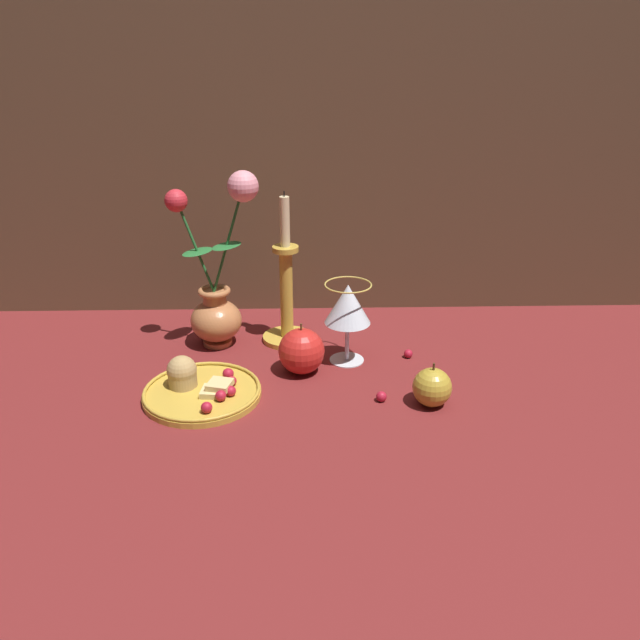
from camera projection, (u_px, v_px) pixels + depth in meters
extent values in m
plane|color=maroon|center=(302.00, 379.00, 1.11)|extent=(2.40, 2.40, 0.00)
cube|color=brown|center=(298.00, 13.00, 1.18)|extent=(2.40, 0.04, 1.20)
cylinder|color=#B77042|center=(218.00, 342.00, 1.23)|extent=(0.06, 0.06, 0.01)
ellipsoid|color=#B77042|center=(216.00, 320.00, 1.22)|extent=(0.10, 0.10, 0.08)
cylinder|color=#B77042|center=(215.00, 299.00, 1.20)|extent=(0.04, 0.04, 0.03)
torus|color=#B77042|center=(214.00, 291.00, 1.19)|extent=(0.06, 0.06, 0.01)
cylinder|color=#23662D|center=(196.00, 247.00, 1.15)|extent=(0.06, 0.01, 0.18)
ellipsoid|color=#23662D|center=(198.00, 252.00, 1.16)|extent=(0.07, 0.08, 0.00)
sphere|color=red|center=(176.00, 201.00, 1.12)|extent=(0.04, 0.04, 0.04)
cylinder|color=#23662D|center=(228.00, 241.00, 1.15)|extent=(0.07, 0.01, 0.20)
ellipsoid|color=#23662D|center=(227.00, 246.00, 1.15)|extent=(0.07, 0.08, 0.00)
sphere|color=pink|center=(243.00, 186.00, 1.11)|extent=(0.06, 0.06, 0.06)
cylinder|color=gold|center=(202.00, 394.00, 1.05)|extent=(0.20, 0.20, 0.01)
torus|color=gold|center=(202.00, 390.00, 1.05)|extent=(0.20, 0.20, 0.01)
cylinder|color=tan|center=(183.00, 378.00, 1.06)|extent=(0.05, 0.05, 0.03)
sphere|color=tan|center=(182.00, 370.00, 1.05)|extent=(0.05, 0.05, 0.05)
cube|color=#DBBC7A|center=(213.00, 391.00, 1.04)|extent=(0.04, 0.04, 0.01)
cube|color=#DBBC7A|center=(220.00, 385.00, 1.04)|extent=(0.05, 0.05, 0.01)
sphere|color=#AD192D|center=(207.00, 407.00, 0.98)|extent=(0.02, 0.02, 0.02)
sphere|color=#AD192D|center=(221.00, 396.00, 1.02)|extent=(0.02, 0.02, 0.02)
sphere|color=#AD192D|center=(231.00, 391.00, 1.03)|extent=(0.02, 0.02, 0.02)
sphere|color=#AD192D|center=(232.00, 381.00, 1.06)|extent=(0.02, 0.02, 0.02)
sphere|color=#AD192D|center=(228.00, 374.00, 1.08)|extent=(0.02, 0.02, 0.02)
cylinder|color=silver|center=(347.00, 359.00, 1.17)|extent=(0.06, 0.06, 0.00)
cylinder|color=silver|center=(347.00, 341.00, 1.16)|extent=(0.01, 0.01, 0.07)
cone|color=silver|center=(348.00, 304.00, 1.13)|extent=(0.08, 0.08, 0.07)
cone|color=gold|center=(348.00, 309.00, 1.13)|extent=(0.07, 0.07, 0.05)
torus|color=gold|center=(348.00, 285.00, 1.11)|extent=(0.09, 0.09, 0.00)
cylinder|color=gold|center=(287.00, 338.00, 1.25)|extent=(0.10, 0.10, 0.01)
cylinder|color=gold|center=(286.00, 295.00, 1.21)|extent=(0.03, 0.03, 0.18)
cylinder|color=gold|center=(285.00, 249.00, 1.18)|extent=(0.05, 0.05, 0.01)
cylinder|color=beige|center=(285.00, 222.00, 1.16)|extent=(0.02, 0.02, 0.09)
cylinder|color=black|center=(284.00, 194.00, 1.13)|extent=(0.00, 0.00, 0.01)
sphere|color=red|center=(300.00, 351.00, 1.11)|extent=(0.08, 0.08, 0.08)
cylinder|color=#4C3319|center=(300.00, 327.00, 1.09)|extent=(0.00, 0.00, 0.01)
sphere|color=#B2932D|center=(432.00, 387.00, 1.01)|extent=(0.06, 0.06, 0.06)
cylinder|color=#4C3319|center=(434.00, 367.00, 1.00)|extent=(0.00, 0.00, 0.01)
sphere|color=#AD192D|center=(381.00, 397.00, 1.03)|extent=(0.02, 0.02, 0.02)
sphere|color=#AD192D|center=(408.00, 354.00, 1.18)|extent=(0.02, 0.02, 0.02)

